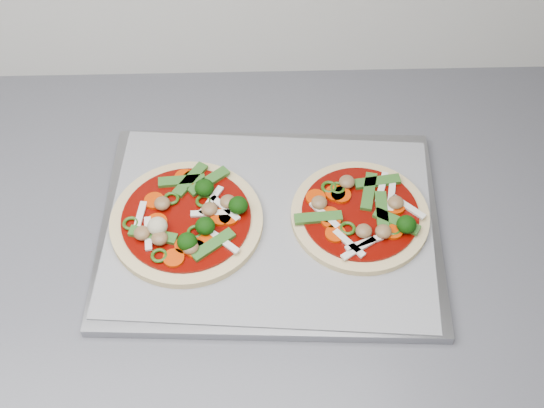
{
  "coord_description": "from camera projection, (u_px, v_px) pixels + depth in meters",
  "views": [
    {
      "loc": [
        0.37,
        0.76,
        1.66
      ],
      "look_at": [
        0.39,
        1.33,
        0.93
      ],
      "focal_mm": 50.0,
      "sensor_mm": 36.0,
      "label": 1
    }
  ],
  "objects": [
    {
      "name": "pizza_left",
      "position": [
        188.0,
        220.0,
        0.92
      ],
      "size": [
        0.23,
        0.23,
        0.03
      ],
      "rotation": [
        0.0,
        0.0,
        -0.29
      ],
      "color": "beige",
      "rests_on": "parchment"
    },
    {
      "name": "base_cabinet",
      "position": [
        46.0,
        401.0,
        1.29
      ],
      "size": [
        3.6,
        0.6,
        0.86
      ],
      "primitive_type": "cube",
      "color": "#B3B3B1",
      "rests_on": "ground"
    },
    {
      "name": "parchment",
      "position": [
        270.0,
        223.0,
        0.93
      ],
      "size": [
        0.42,
        0.32,
        0.0
      ],
      "primitive_type": "cube",
      "rotation": [
        0.0,
        0.0,
        -0.08
      ],
      "color": "#939398",
      "rests_on": "baking_tray"
    },
    {
      "name": "baking_tray",
      "position": [
        270.0,
        227.0,
        0.93
      ],
      "size": [
        0.43,
        0.32,
        0.01
      ],
      "primitive_type": "cube",
      "rotation": [
        0.0,
        0.0,
        -0.05
      ],
      "color": "gray",
      "rests_on": "countertop"
    },
    {
      "name": "pizza_right",
      "position": [
        361.0,
        214.0,
        0.92
      ],
      "size": [
        0.22,
        0.22,
        0.03
      ],
      "rotation": [
        0.0,
        0.0,
        0.36
      ],
      "color": "beige",
      "rests_on": "parchment"
    }
  ]
}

